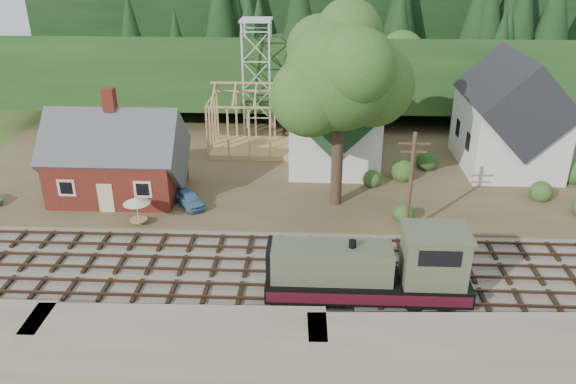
{
  "coord_description": "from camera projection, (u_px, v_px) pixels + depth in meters",
  "views": [
    {
      "loc": [
        0.09,
        -31.37,
        20.06
      ],
      "look_at": [
        -1.69,
        6.0,
        3.0
      ],
      "focal_mm": 35.0,
      "sensor_mm": 36.0,
      "label": 1
    }
  ],
  "objects": [
    {
      "name": "big_tree",
      "position": [
        342.0,
        82.0,
        41.67
      ],
      "size": [
        10.9,
        8.4,
        14.7
      ],
      "color": "#38281E",
      "rests_on": "village_flat"
    },
    {
      "name": "hillside",
      "position": [
        313.0,
        101.0,
        75.01
      ],
      "size": [
        70.0,
        28.96,
        12.74
      ],
      "primitive_type": "cube",
      "rotation": [
        -0.17,
        0.0,
        0.0
      ],
      "color": "#1E3F19",
      "rests_on": "ground"
    },
    {
      "name": "patio_set",
      "position": [
        136.0,
        202.0,
        41.49
      ],
      "size": [
        1.99,
        1.99,
        2.22
      ],
      "color": "silver",
      "rests_on": "village_flat"
    },
    {
      "name": "car_blue",
      "position": [
        189.0,
        199.0,
        44.93
      ],
      "size": [
        3.33,
        3.9,
        1.26
      ],
      "primitive_type": "imported",
      "rotation": [
        0.0,
        0.0,
        0.6
      ],
      "color": "#548AB5",
      "rests_on": "village_flat"
    },
    {
      "name": "village_flat",
      "position": [
        312.0,
        167.0,
        53.14
      ],
      "size": [
        64.0,
        26.0,
        0.3
      ],
      "primitive_type": "cube",
      "color": "brown",
      "rests_on": "ground"
    },
    {
      "name": "farmhouse",
      "position": [
        509.0,
        119.0,
        51.31
      ],
      "size": [
        8.4,
        10.8,
        10.6
      ],
      "color": "silver",
      "rests_on": "village_flat"
    },
    {
      "name": "timber_frame",
      "position": [
        252.0,
        122.0,
        55.74
      ],
      "size": [
        8.2,
        6.2,
        6.99
      ],
      "color": "tan",
      "rests_on": "village_flat"
    },
    {
      "name": "railroad_bed",
      "position": [
        309.0,
        271.0,
        36.81
      ],
      "size": [
        64.0,
        11.0,
        0.16
      ],
      "primitive_type": "cube",
      "color": "#726B5B",
      "rests_on": "ground"
    },
    {
      "name": "locomotive",
      "position": [
        376.0,
        271.0,
        33.07
      ],
      "size": [
        11.85,
        2.96,
        4.74
      ],
      "color": "black",
      "rests_on": "railroad_bed"
    },
    {
      "name": "church",
      "position": [
        334.0,
        111.0,
        52.49
      ],
      "size": [
        8.4,
        15.17,
        13.0
      ],
      "color": "silver",
      "rests_on": "village_flat"
    },
    {
      "name": "telegraph_pole_near",
      "position": [
        410.0,
        183.0,
        39.5
      ],
      "size": [
        2.2,
        0.28,
        8.0
      ],
      "color": "#4C331E",
      "rests_on": "ground"
    },
    {
      "name": "embankment",
      "position": [
        307.0,
        361.0,
        29.12
      ],
      "size": [
        64.0,
        5.0,
        1.6
      ],
      "primitive_type": "cube",
      "color": "#7F7259",
      "rests_on": "ground"
    },
    {
      "name": "lattice_tower",
      "position": [
        257.0,
        42.0,
        58.39
      ],
      "size": [
        3.2,
        3.2,
        12.12
      ],
      "color": "silver",
      "rests_on": "village_flat"
    },
    {
      "name": "ridge",
      "position": [
        314.0,
        75.0,
        89.55
      ],
      "size": [
        80.0,
        20.0,
        12.0
      ],
      "primitive_type": "cube",
      "color": "black",
      "rests_on": "ground"
    },
    {
      "name": "ground",
      "position": [
        309.0,
        272.0,
        36.84
      ],
      "size": [
        140.0,
        140.0,
        0.0
      ],
      "primitive_type": "plane",
      "color": "#384C1E",
      "rests_on": "ground"
    },
    {
      "name": "depot",
      "position": [
        118.0,
        161.0,
        46.2
      ],
      "size": [
        10.8,
        7.41,
        9.0
      ],
      "color": "#561713",
      "rests_on": "village_flat"
    }
  ]
}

